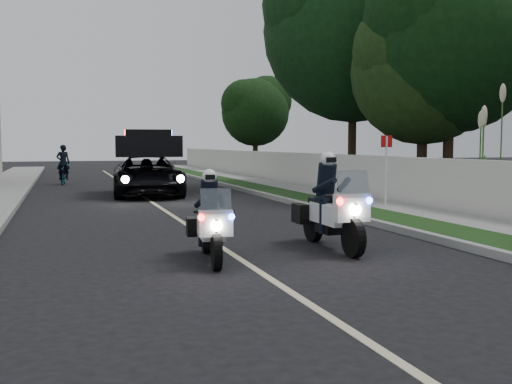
# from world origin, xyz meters

# --- Properties ---
(ground) EXTENTS (120.00, 120.00, 0.00)m
(ground) POSITION_xyz_m (0.00, 0.00, 0.00)
(ground) COLOR black
(ground) RESTS_ON ground
(curb_right) EXTENTS (0.20, 60.00, 0.15)m
(curb_right) POSITION_xyz_m (4.10, 10.00, 0.07)
(curb_right) COLOR gray
(curb_right) RESTS_ON ground
(grass_verge) EXTENTS (1.20, 60.00, 0.16)m
(grass_verge) POSITION_xyz_m (4.80, 10.00, 0.08)
(grass_verge) COLOR #193814
(grass_verge) RESTS_ON ground
(sidewalk_right) EXTENTS (1.40, 60.00, 0.16)m
(sidewalk_right) POSITION_xyz_m (6.10, 10.00, 0.08)
(sidewalk_right) COLOR gray
(sidewalk_right) RESTS_ON ground
(property_wall) EXTENTS (0.22, 60.00, 1.50)m
(property_wall) POSITION_xyz_m (7.10, 10.00, 0.75)
(property_wall) COLOR beige
(property_wall) RESTS_ON ground
(curb_left) EXTENTS (0.20, 60.00, 0.15)m
(curb_left) POSITION_xyz_m (-4.10, 10.00, 0.07)
(curb_left) COLOR gray
(curb_left) RESTS_ON ground
(lane_marking) EXTENTS (0.12, 50.00, 0.01)m
(lane_marking) POSITION_xyz_m (0.00, 10.00, 0.00)
(lane_marking) COLOR #BFB78C
(lane_marking) RESTS_ON ground
(police_moto_left) EXTENTS (0.83, 1.82, 1.50)m
(police_moto_left) POSITION_xyz_m (-0.48, 1.50, 0.00)
(police_moto_left) COLOR white
(police_moto_left) RESTS_ON ground
(police_moto_right) EXTENTS (0.75, 2.09, 1.77)m
(police_moto_right) POSITION_xyz_m (1.85, 1.90, 0.00)
(police_moto_right) COLOR white
(police_moto_right) RESTS_ON ground
(police_suv) EXTENTS (2.86, 5.46, 2.56)m
(police_suv) POSITION_xyz_m (0.22, 14.07, 0.00)
(police_suv) COLOR black
(police_suv) RESTS_ON ground
(bicycle) EXTENTS (0.75, 1.85, 0.95)m
(bicycle) POSITION_xyz_m (-2.69, 21.26, 0.00)
(bicycle) COLOR black
(bicycle) RESTS_ON ground
(cyclist) EXTENTS (0.61, 0.41, 1.65)m
(cyclist) POSITION_xyz_m (-2.69, 21.26, 0.00)
(cyclist) COLOR black
(cyclist) RESTS_ON ground
(sign_post) EXTENTS (0.39, 0.39, 2.20)m
(sign_post) POSITION_xyz_m (6.00, 7.04, 0.00)
(sign_post) COLOR #BA110D
(sign_post) RESTS_ON ground
(pampas_far) EXTENTS (1.37, 1.37, 3.60)m
(pampas_far) POSITION_xyz_m (7.60, 4.88, 0.00)
(pampas_far) COLOR beige
(pampas_far) RESTS_ON ground
(tree_right_b) EXTENTS (6.04, 6.04, 8.63)m
(tree_right_b) POSITION_xyz_m (9.49, 10.52, 0.00)
(tree_right_b) COLOR #1E3B13
(tree_right_b) RESTS_ON ground
(tree_right_c) EXTENTS (6.40, 6.40, 10.39)m
(tree_right_c) POSITION_xyz_m (10.15, 9.92, 0.00)
(tree_right_c) COLOR black
(tree_right_c) RESTS_ON ground
(tree_right_d) EXTENTS (8.41, 8.41, 13.11)m
(tree_right_d) POSITION_xyz_m (9.47, 15.86, 0.00)
(tree_right_d) COLOR #123613
(tree_right_d) RESTS_ON ground
(tree_right_e) EXTENTS (6.11, 6.11, 7.96)m
(tree_right_e) POSITION_xyz_m (10.30, 32.17, 0.00)
(tree_right_e) COLOR black
(tree_right_e) RESTS_ON ground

